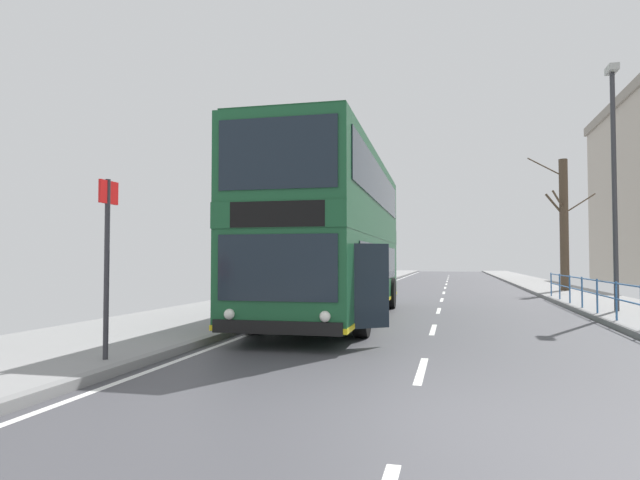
{
  "coord_description": "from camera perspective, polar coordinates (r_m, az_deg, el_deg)",
  "views": [
    {
      "loc": [
        0.48,
        -5.6,
        1.67
      ],
      "look_at": [
        -2.5,
        6.26,
        2.12
      ],
      "focal_mm": 29.87,
      "sensor_mm": 36.0,
      "label": 1
    }
  ],
  "objects": [
    {
      "name": "ground",
      "position": [
        5.96,
        2.0,
        -18.02
      ],
      "size": [
        15.8,
        140.0,
        0.2
      ],
      "color": "#434348"
    },
    {
      "name": "double_decker_bus_main",
      "position": [
        14.97,
        1.63,
        0.61
      ],
      "size": [
        3.49,
        11.23,
        4.55
      ],
      "color": "#19512D",
      "rests_on": "ground"
    },
    {
      "name": "bus_stop_sign_near",
      "position": [
        8.85,
        -21.84,
        -0.85
      ],
      "size": [
        0.08,
        0.44,
        2.78
      ],
      "color": "#2D2D33",
      "rests_on": "ground"
    },
    {
      "name": "street_lamp_far_side",
      "position": [
        18.37,
        28.97,
        6.83
      ],
      "size": [
        0.28,
        0.6,
        7.39
      ],
      "color": "#38383D",
      "rests_on": "ground"
    },
    {
      "name": "bare_tree_far_00",
      "position": [
        29.14,
        24.66,
        1.68
      ],
      "size": [
        3.12,
        1.98,
        6.85
      ],
      "color": "#4C3D2D",
      "rests_on": "ground"
    }
  ]
}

